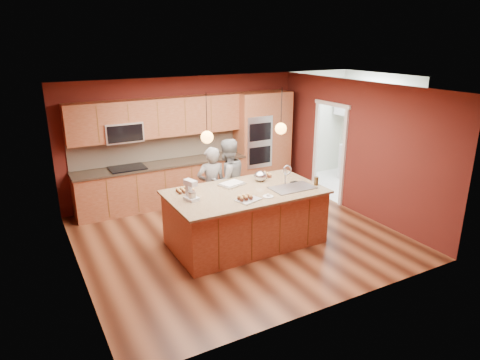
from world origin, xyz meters
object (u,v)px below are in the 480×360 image
person_left (212,187)px  mixing_bowl (260,176)px  island (246,216)px  person_right (227,181)px  stand_mixer (191,191)px

person_left → mixing_bowl: size_ratio=6.69×
person_left → island: bearing=108.6°
person_right → mixing_bowl: bearing=108.9°
person_left → mixing_bowl: (0.68, -0.66, 0.29)m
person_left → person_right: size_ratio=0.93×
island → stand_mixer: (-1.00, 0.05, 0.63)m
island → person_left: (-0.20, 1.00, 0.28)m
person_left → stand_mixer: size_ratio=4.63×
person_right → person_left: bearing=-8.7°
island → person_right: size_ratio=1.60×
person_left → stand_mixer: person_left is taller
stand_mixer → island: bearing=-18.8°
island → stand_mixer: size_ratio=7.90×
island → mixing_bowl: island is taller
person_right → stand_mixer: 1.52m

